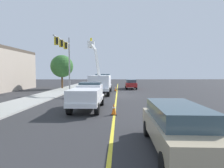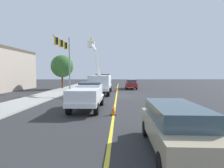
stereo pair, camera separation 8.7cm
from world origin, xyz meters
name	(u,v)px [view 1 (the left image)]	position (x,y,z in m)	size (l,w,h in m)	color
ground	(116,96)	(0.00, 0.00, 0.00)	(120.00, 120.00, 0.00)	#2D2D30
sidewalk_far_side	(48,95)	(0.51, 8.65, 0.06)	(60.00, 3.60, 0.12)	#9E9E99
lane_centre_stripe	(116,96)	(0.00, 0.00, 0.00)	(50.00, 0.16, 0.01)	yellow
utility_bucket_truck	(101,82)	(2.21, 2.03, 1.63)	(8.33, 3.38, 7.73)	white
service_pickup_truck	(88,95)	(-8.75, 2.64, 1.12)	(5.71, 2.45, 2.06)	white
passing_minivan	(131,83)	(9.94, -3.02, 0.97)	(4.90, 2.18, 1.69)	maroon
trailing_sedan	(178,125)	(-16.50, -1.46, 0.97)	(4.90, 2.18, 1.69)	tan
traffic_cone_leading	(114,109)	(-10.65, 0.66, 0.39)	(0.40, 0.40, 0.80)	black
traffic_cone_mid_front	(115,89)	(5.69, -0.10, 0.39)	(0.40, 0.40, 0.79)	black
traffic_signal_mast	(65,53)	(4.69, 7.39, 5.86)	(7.12, 0.80, 8.46)	gray
street_tree_right	(62,66)	(10.14, 9.28, 4.04)	(3.97, 3.97, 6.03)	brown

